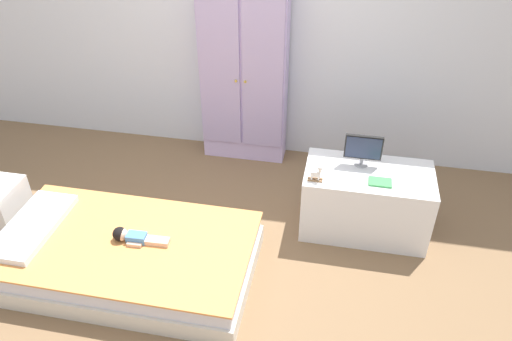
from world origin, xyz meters
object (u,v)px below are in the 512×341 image
object	(u,v)px
bed	(127,256)
tv_stand	(365,201)
doll	(130,236)
tv_monitor	(363,149)
rocking_horse_toy	(317,173)
wardrobe	(244,75)
book_green	(380,182)

from	to	relation	value
bed	tv_stand	world-z (taller)	tv_stand
bed	tv_stand	size ratio (longest dim) A/B	1.88
doll	tv_monitor	bearing A→B (deg)	29.48
tv_stand	tv_monitor	distance (m)	0.42
doll	rocking_horse_toy	world-z (taller)	rocking_horse_toy
tv_stand	doll	bearing A→B (deg)	-154.12
bed	wardrobe	size ratio (longest dim) A/B	1.08
doll	tv_monitor	distance (m)	1.75
tv_stand	book_green	size ratio (longest dim) A/B	5.82
doll	wardrobe	world-z (taller)	wardrobe
bed	tv_monitor	bearing A→B (deg)	29.22
doll	wardrobe	xyz separation A→B (m)	(0.44, 1.61, 0.50)
wardrobe	tv_stand	size ratio (longest dim) A/B	1.74
tv_monitor	book_green	xyz separation A→B (m)	(0.14, -0.20, -0.13)
tv_monitor	rocking_horse_toy	xyz separation A→B (m)	(-0.30, -0.26, -0.08)
bed	doll	distance (m)	0.18
rocking_horse_toy	bed	bearing A→B (deg)	-153.98
doll	tv_stand	size ratio (longest dim) A/B	0.42
tv_stand	rocking_horse_toy	xyz separation A→B (m)	(-0.37, -0.17, 0.32)
wardrobe	tv_stand	distance (m)	1.51
wardrobe	tv_monitor	bearing A→B (deg)	-36.38
wardrobe	tv_stand	world-z (taller)	wardrobe
wardrobe	tv_monitor	world-z (taller)	wardrobe
bed	rocking_horse_toy	xyz separation A→B (m)	(1.23, 0.60, 0.45)
bed	book_green	distance (m)	1.84
doll	bed	bearing A→B (deg)	-160.15
bed	rocking_horse_toy	bearing A→B (deg)	26.02
wardrobe	doll	bearing A→B (deg)	-105.22
bed	rocking_horse_toy	distance (m)	1.44
doll	book_green	xyz separation A→B (m)	(1.62, 0.64, 0.22)
bed	tv_stand	bearing A→B (deg)	25.72
bed	wardrobe	xyz separation A→B (m)	(0.48, 1.63, 0.67)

